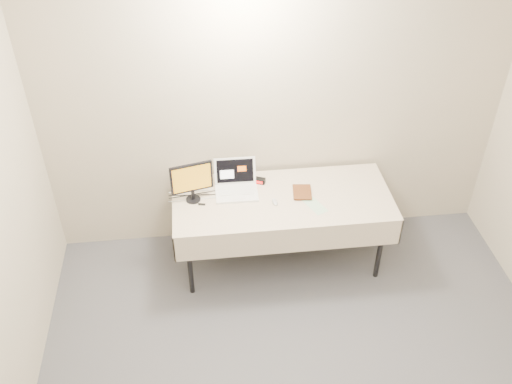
{
  "coord_description": "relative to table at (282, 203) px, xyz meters",
  "views": [
    {
      "loc": [
        -0.66,
        -1.69,
        3.74
      ],
      "look_at": [
        -0.23,
        1.99,
        0.86
      ],
      "focal_mm": 40.0,
      "sensor_mm": 36.0,
      "label": 1
    }
  ],
  "objects": [
    {
      "name": "table",
      "position": [
        0.0,
        0.0,
        0.0
      ],
      "size": [
        1.86,
        0.81,
        0.74
      ],
      "color": "black",
      "rests_on": "ground"
    },
    {
      "name": "usb_dongle",
      "position": [
        -0.69,
        -0.02,
        0.07
      ],
      "size": [
        0.06,
        0.03,
        0.01
      ],
      "primitive_type": "cube",
      "rotation": [
        0.0,
        0.0,
        -0.2
      ],
      "color": "black",
      "rests_on": "table"
    },
    {
      "name": "book",
      "position": [
        0.1,
        0.05,
        0.17
      ],
      "size": [
        0.16,
        0.04,
        0.21
      ],
      "primitive_type": "imported",
      "rotation": [
        0.0,
        0.0,
        -0.12
      ],
      "color": "#954B1B",
      "rests_on": "table"
    },
    {
      "name": "back_wall",
      "position": [
        0.0,
        0.45,
        0.67
      ],
      "size": [
        4.0,
        0.1,
        2.7
      ],
      "primitive_type": "cube",
      "color": "beige",
      "rests_on": "ground"
    },
    {
      "name": "alarm_clock",
      "position": [
        -0.18,
        0.23,
        0.09
      ],
      "size": [
        0.13,
        0.09,
        0.05
      ],
      "rotation": [
        0.0,
        0.0,
        -0.39
      ],
      "color": "black",
      "rests_on": "table"
    },
    {
      "name": "clicker",
      "position": [
        -0.07,
        -0.06,
        0.07
      ],
      "size": [
        0.06,
        0.1,
        0.02
      ],
      "primitive_type": "ellipsoid",
      "rotation": [
        0.0,
        0.0,
        0.14
      ],
      "color": "#B9B9BC",
      "rests_on": "table"
    },
    {
      "name": "laptop",
      "position": [
        -0.38,
        0.16,
        0.12
      ],
      "size": [
        0.36,
        0.34,
        0.24
      ],
      "rotation": [
        0.0,
        0.0,
        -0.02
      ],
      "color": "white",
      "rests_on": "table"
    },
    {
      "name": "monitor",
      "position": [
        -0.75,
        0.06,
        0.28
      ],
      "size": [
        0.35,
        0.15,
        0.36
      ],
      "rotation": [
        0.0,
        0.0,
        0.23
      ],
      "color": "black",
      "rests_on": "table"
    },
    {
      "name": "paper_form",
      "position": [
        0.24,
        -0.11,
        0.06
      ],
      "size": [
        0.22,
        0.3,
        0.0
      ],
      "primitive_type": "cube",
      "rotation": [
        0.0,
        0.0,
        0.42
      ],
      "color": "#AEDAB0",
      "rests_on": "table"
    }
  ]
}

